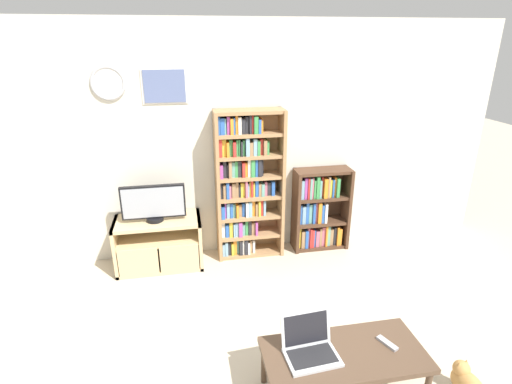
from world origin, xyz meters
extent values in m
cube|color=beige|center=(0.00, 2.28, 1.30)|extent=(6.36, 0.06, 2.60)
torus|color=#B2B2B7|center=(-1.16, 2.24, 1.98)|extent=(0.34, 0.04, 0.34)
cylinder|color=white|center=(-1.16, 2.24, 1.98)|extent=(0.28, 0.02, 0.28)
cube|color=silver|center=(-0.62, 2.24, 1.94)|extent=(0.46, 0.01, 0.36)
cube|color=slate|center=(-0.62, 2.24, 1.94)|extent=(0.42, 0.02, 0.32)
cube|color=tan|center=(-1.25, 2.00, 0.28)|extent=(0.04, 0.45, 0.57)
cube|color=tan|center=(-0.36, 2.00, 0.28)|extent=(0.04, 0.45, 0.57)
cube|color=tan|center=(-0.80, 2.00, 0.55)|extent=(0.93, 0.45, 0.04)
cube|color=tan|center=(-0.80, 2.00, 0.02)|extent=(0.93, 0.45, 0.04)
cube|color=tan|center=(-0.80, 2.00, 0.34)|extent=(0.86, 0.42, 0.04)
cube|color=tan|center=(-1.02, 1.79, 0.19)|extent=(0.41, 0.02, 0.30)
cube|color=tan|center=(-0.59, 1.79, 0.19)|extent=(0.41, 0.02, 0.30)
cylinder|color=black|center=(-0.82, 1.98, 0.59)|extent=(0.18, 0.18, 0.04)
cube|color=black|center=(-0.82, 1.98, 0.79)|extent=(0.67, 0.05, 0.36)
cube|color=#9399A3|center=(-0.82, 1.95, 0.79)|extent=(0.63, 0.01, 0.33)
cube|color=#9E754C|center=(-0.13, 2.09, 0.85)|extent=(0.04, 0.28, 1.70)
cube|color=#9E754C|center=(0.59, 2.09, 0.85)|extent=(0.04, 0.28, 1.70)
cube|color=#9E754C|center=(0.23, 2.22, 0.85)|extent=(0.75, 0.02, 1.70)
cube|color=#9E754C|center=(0.23, 2.09, 0.02)|extent=(0.68, 0.25, 0.04)
cube|color=#9E754C|center=(0.23, 2.09, 0.26)|extent=(0.68, 0.25, 0.04)
cube|color=#9E754C|center=(0.23, 2.09, 0.49)|extent=(0.68, 0.25, 0.04)
cube|color=#9E754C|center=(0.23, 2.09, 0.73)|extent=(0.68, 0.25, 0.04)
cube|color=#9E754C|center=(0.23, 2.09, 0.97)|extent=(0.68, 0.25, 0.04)
cube|color=#9E754C|center=(0.23, 2.09, 1.21)|extent=(0.68, 0.25, 0.04)
cube|color=#9E754C|center=(0.23, 2.09, 1.44)|extent=(0.68, 0.25, 0.04)
cube|color=#9E754C|center=(0.23, 2.09, 1.68)|extent=(0.68, 0.25, 0.04)
cube|color=#759EB7|center=(-0.09, 2.10, 0.11)|extent=(0.03, 0.21, 0.15)
cube|color=#759EB7|center=(-0.06, 2.10, 0.12)|extent=(0.03, 0.22, 0.18)
cube|color=#232328|center=(-0.02, 2.10, 0.11)|extent=(0.03, 0.19, 0.15)
cube|color=gold|center=(0.01, 2.10, 0.11)|extent=(0.02, 0.21, 0.15)
cube|color=orange|center=(0.04, 2.10, 0.13)|extent=(0.04, 0.19, 0.18)
cube|color=#5B9389|center=(0.07, 2.11, 0.13)|extent=(0.02, 0.17, 0.19)
cube|color=#232328|center=(0.11, 2.09, 0.13)|extent=(0.04, 0.22, 0.19)
cube|color=white|center=(0.14, 2.10, 0.13)|extent=(0.02, 0.21, 0.19)
cube|color=#232328|center=(0.17, 2.09, 0.13)|extent=(0.04, 0.23, 0.19)
cube|color=white|center=(0.20, 2.09, 0.11)|extent=(0.02, 0.22, 0.14)
cube|color=#93704C|center=(0.23, 2.11, 0.11)|extent=(0.03, 0.17, 0.15)
cube|color=white|center=(0.26, 2.10, 0.12)|extent=(0.03, 0.19, 0.16)
cube|color=white|center=(-0.09, 2.10, 0.37)|extent=(0.04, 0.18, 0.19)
cube|color=#2856A8|center=(-0.05, 2.10, 0.35)|extent=(0.04, 0.19, 0.15)
cube|color=gold|center=(0.00, 2.10, 0.36)|extent=(0.04, 0.20, 0.18)
cube|color=#759EB7|center=(0.03, 2.09, 0.35)|extent=(0.02, 0.22, 0.16)
cube|color=#759EB7|center=(0.07, 2.10, 0.36)|extent=(0.04, 0.20, 0.17)
cube|color=#9E4293|center=(0.11, 2.09, 0.36)|extent=(0.04, 0.23, 0.18)
cube|color=#5B9389|center=(0.15, 2.10, 0.34)|extent=(0.03, 0.18, 0.14)
cube|color=#388947|center=(0.18, 2.10, 0.36)|extent=(0.03, 0.18, 0.18)
cube|color=#232328|center=(0.22, 2.10, 0.36)|extent=(0.03, 0.19, 0.17)
cube|color=#93704C|center=(0.26, 2.10, 0.35)|extent=(0.04, 0.18, 0.15)
cube|color=#9E4293|center=(0.29, 2.09, 0.35)|extent=(0.03, 0.22, 0.16)
cube|color=#2856A8|center=(-0.09, 2.09, 0.58)|extent=(0.04, 0.22, 0.14)
cube|color=#9E4293|center=(-0.06, 2.10, 0.61)|extent=(0.02, 0.18, 0.19)
cube|color=#759EB7|center=(-0.03, 2.10, 0.60)|extent=(0.03, 0.19, 0.17)
cube|color=#2856A8|center=(0.01, 2.10, 0.60)|extent=(0.03, 0.19, 0.17)
cube|color=#5B9389|center=(0.04, 2.10, 0.59)|extent=(0.03, 0.18, 0.16)
cube|color=orange|center=(0.07, 2.09, 0.59)|extent=(0.02, 0.22, 0.15)
cube|color=#93704C|center=(0.11, 2.11, 0.58)|extent=(0.04, 0.18, 0.14)
cube|color=#2856A8|center=(0.15, 2.11, 0.59)|extent=(0.03, 0.17, 0.16)
cube|color=white|center=(0.19, 2.10, 0.60)|extent=(0.03, 0.22, 0.18)
cube|color=#759EB7|center=(0.22, 2.10, 0.60)|extent=(0.04, 0.22, 0.18)
cube|color=orange|center=(0.26, 2.11, 0.60)|extent=(0.04, 0.18, 0.19)
cube|color=#93704C|center=(0.30, 2.10, 0.59)|extent=(0.03, 0.20, 0.15)
cube|color=gold|center=(0.33, 2.10, 0.60)|extent=(0.02, 0.22, 0.19)
cube|color=red|center=(0.36, 2.10, 0.61)|extent=(0.03, 0.19, 0.19)
cube|color=#759EB7|center=(0.39, 2.10, 0.60)|extent=(0.03, 0.20, 0.18)
cube|color=#232328|center=(-0.09, 2.10, 0.84)|extent=(0.02, 0.19, 0.18)
cube|color=#93704C|center=(-0.06, 2.10, 0.83)|extent=(0.03, 0.20, 0.16)
cube|color=#2856A8|center=(-0.03, 2.09, 0.84)|extent=(0.03, 0.22, 0.19)
cube|color=#B75B70|center=(0.00, 2.10, 0.82)|extent=(0.02, 0.21, 0.15)
cube|color=#93704C|center=(0.04, 2.10, 0.83)|extent=(0.04, 0.19, 0.17)
cube|color=#93704C|center=(0.08, 2.11, 0.84)|extent=(0.03, 0.17, 0.18)
cube|color=#232328|center=(0.11, 2.11, 0.82)|extent=(0.02, 0.17, 0.15)
cube|color=gold|center=(0.14, 2.10, 0.83)|extent=(0.04, 0.18, 0.16)
cube|color=#B75B70|center=(0.18, 2.09, 0.85)|extent=(0.02, 0.22, 0.19)
cube|color=#759EB7|center=(0.20, 2.10, 0.82)|extent=(0.02, 0.18, 0.15)
cube|color=gold|center=(0.22, 2.11, 0.83)|extent=(0.02, 0.18, 0.17)
cube|color=red|center=(0.24, 2.10, 0.84)|extent=(0.02, 0.20, 0.19)
cube|color=gold|center=(0.27, 2.10, 0.83)|extent=(0.02, 0.19, 0.16)
cube|color=#2856A8|center=(0.30, 2.10, 0.84)|extent=(0.03, 0.20, 0.19)
cube|color=#93704C|center=(0.33, 2.10, 0.82)|extent=(0.03, 0.20, 0.15)
cube|color=#5B9389|center=(0.37, 2.10, 0.82)|extent=(0.03, 0.21, 0.14)
cube|color=#B75B70|center=(0.40, 2.10, 0.83)|extent=(0.03, 0.18, 0.16)
cube|color=#232328|center=(0.44, 2.10, 0.82)|extent=(0.04, 0.18, 0.15)
cube|color=#2856A8|center=(0.48, 2.10, 0.83)|extent=(0.04, 0.20, 0.16)
cube|color=#9E4293|center=(-0.09, 2.10, 1.06)|extent=(0.03, 0.22, 0.15)
cube|color=#232328|center=(-0.05, 2.10, 1.08)|extent=(0.03, 0.18, 0.18)
cube|color=#232328|center=(-0.02, 2.11, 1.06)|extent=(0.02, 0.18, 0.15)
cube|color=#93704C|center=(0.01, 2.10, 1.08)|extent=(0.03, 0.21, 0.18)
cube|color=#5B9389|center=(0.04, 2.10, 1.07)|extent=(0.03, 0.18, 0.17)
cube|color=#388947|center=(0.07, 2.10, 1.07)|extent=(0.03, 0.18, 0.18)
cube|color=#232328|center=(0.11, 2.10, 1.07)|extent=(0.04, 0.18, 0.18)
cube|color=red|center=(0.15, 2.10, 1.07)|extent=(0.03, 0.21, 0.16)
cube|color=orange|center=(0.18, 2.10, 1.06)|extent=(0.03, 0.18, 0.16)
cube|color=white|center=(0.21, 2.10, 1.08)|extent=(0.03, 0.19, 0.19)
cube|color=#388947|center=(0.25, 2.09, 1.08)|extent=(0.04, 0.22, 0.19)
cube|color=#2856A8|center=(0.29, 2.10, 1.08)|extent=(0.03, 0.21, 0.19)
cube|color=#232328|center=(0.33, 2.09, 1.08)|extent=(0.04, 0.22, 0.19)
cube|color=#232328|center=(0.36, 2.10, 1.08)|extent=(0.02, 0.18, 0.18)
cube|color=red|center=(-0.09, 2.10, 1.32)|extent=(0.03, 0.21, 0.19)
cube|color=gold|center=(-0.05, 2.10, 1.31)|extent=(0.04, 0.18, 0.18)
cube|color=orange|center=(-0.01, 2.09, 1.30)|extent=(0.03, 0.22, 0.16)
cube|color=#388947|center=(0.02, 2.11, 1.31)|extent=(0.04, 0.17, 0.17)
cube|color=red|center=(0.06, 2.09, 1.30)|extent=(0.03, 0.22, 0.16)
cube|color=#388947|center=(0.09, 2.10, 1.31)|extent=(0.02, 0.19, 0.17)
cube|color=#388947|center=(0.11, 2.10, 1.31)|extent=(0.02, 0.19, 0.18)
cube|color=#232328|center=(0.13, 2.09, 1.30)|extent=(0.02, 0.22, 0.16)
cube|color=#388947|center=(0.16, 2.10, 1.31)|extent=(0.02, 0.18, 0.17)
cube|color=#759EB7|center=(0.20, 2.09, 1.32)|extent=(0.04, 0.22, 0.19)
cube|color=#93704C|center=(0.24, 2.10, 1.30)|extent=(0.04, 0.21, 0.14)
cube|color=#759EB7|center=(0.28, 2.10, 1.31)|extent=(0.04, 0.21, 0.18)
cube|color=#388947|center=(0.32, 2.10, 1.30)|extent=(0.03, 0.22, 0.16)
cube|color=red|center=(0.35, 2.11, 1.31)|extent=(0.03, 0.17, 0.17)
cube|color=#93704C|center=(0.39, 2.10, 1.30)|extent=(0.03, 0.22, 0.16)
cube|color=#388947|center=(0.42, 2.10, 1.30)|extent=(0.03, 0.18, 0.14)
cube|color=#2856A8|center=(-0.10, 2.10, 1.56)|extent=(0.02, 0.20, 0.19)
cube|color=#2856A8|center=(-0.06, 2.10, 1.55)|extent=(0.04, 0.19, 0.17)
cube|color=#5B9389|center=(-0.03, 2.11, 1.54)|extent=(0.02, 0.17, 0.16)
cube|color=#9E4293|center=(0.00, 2.10, 1.55)|extent=(0.03, 0.18, 0.18)
cube|color=orange|center=(0.03, 2.10, 1.54)|extent=(0.03, 0.21, 0.17)
cube|color=#2856A8|center=(0.06, 2.10, 1.55)|extent=(0.02, 0.21, 0.17)
cube|color=orange|center=(0.09, 2.10, 1.56)|extent=(0.02, 0.19, 0.19)
cube|color=white|center=(0.12, 2.10, 1.55)|extent=(0.03, 0.21, 0.18)
cube|color=#232328|center=(0.16, 2.10, 1.54)|extent=(0.04, 0.20, 0.16)
cube|color=#232328|center=(0.19, 2.10, 1.55)|extent=(0.03, 0.18, 0.17)
cube|color=#232328|center=(0.23, 2.10, 1.56)|extent=(0.02, 0.21, 0.19)
cube|color=red|center=(0.25, 2.10, 1.56)|extent=(0.02, 0.19, 0.19)
cube|color=#388947|center=(0.29, 2.09, 1.55)|extent=(0.04, 0.23, 0.18)
cube|color=#2856A8|center=(0.33, 2.09, 1.53)|extent=(0.03, 0.22, 0.15)
cube|color=orange|center=(0.35, 2.10, 1.53)|extent=(0.02, 0.18, 0.14)
cube|color=#472D1E|center=(0.78, 2.09, 0.50)|extent=(0.04, 0.27, 0.99)
cube|color=#472D1E|center=(1.40, 2.09, 0.50)|extent=(0.04, 0.27, 0.99)
cube|color=#472D1E|center=(1.09, 2.22, 0.50)|extent=(0.66, 0.02, 0.99)
cube|color=#472D1E|center=(1.09, 2.09, 0.02)|extent=(0.59, 0.24, 0.04)
cube|color=#472D1E|center=(1.09, 2.09, 0.34)|extent=(0.59, 0.24, 0.04)
cube|color=#472D1E|center=(1.09, 2.09, 0.65)|extent=(0.59, 0.24, 0.04)
cube|color=#472D1E|center=(1.09, 2.09, 0.97)|extent=(0.59, 0.24, 0.04)
cube|color=gold|center=(0.82, 2.11, 0.17)|extent=(0.03, 0.17, 0.27)
cube|color=#93704C|center=(0.86, 2.10, 0.15)|extent=(0.04, 0.20, 0.22)
cube|color=#2856A8|center=(0.90, 2.10, 0.15)|extent=(0.03, 0.21, 0.23)
cube|color=#B75B70|center=(0.93, 2.11, 0.16)|extent=(0.02, 0.18, 0.25)
cube|color=red|center=(0.95, 2.10, 0.16)|extent=(0.02, 0.21, 0.25)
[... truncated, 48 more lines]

